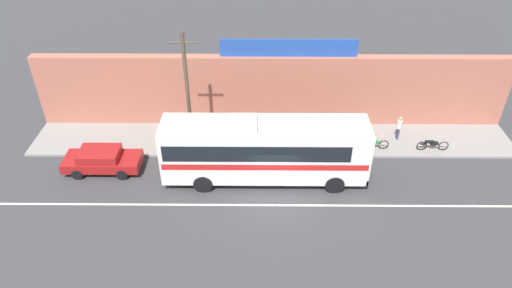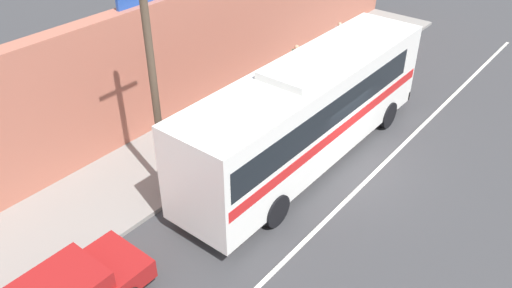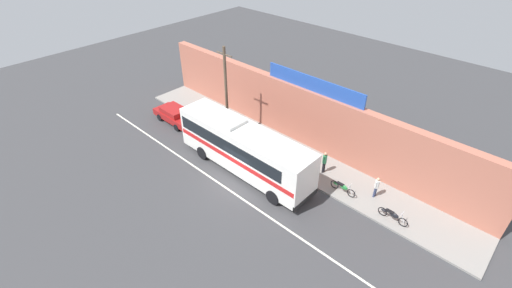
# 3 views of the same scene
# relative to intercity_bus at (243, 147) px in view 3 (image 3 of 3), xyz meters

# --- Properties ---
(ground_plane) EXTENTS (70.00, 70.00, 0.00)m
(ground_plane) POSITION_rel_intercity_bus_xyz_m (0.60, -1.48, -2.06)
(ground_plane) COLOR #3A3A3D
(sidewalk_slab) EXTENTS (30.00, 3.60, 0.14)m
(sidewalk_slab) POSITION_rel_intercity_bus_xyz_m (0.60, 3.72, -1.99)
(sidewalk_slab) COLOR gray
(sidewalk_slab) RESTS_ON ground_plane
(storefront_facade) EXTENTS (30.00, 0.70, 4.80)m
(storefront_facade) POSITION_rel_intercity_bus_xyz_m (0.60, 5.87, 0.34)
(storefront_facade) COLOR #B26651
(storefront_facade) RESTS_ON ground_plane
(storefront_billboard) EXTENTS (8.36, 0.12, 1.10)m
(storefront_billboard) POSITION_rel_intercity_bus_xyz_m (1.54, 5.87, 3.29)
(storefront_billboard) COLOR #234CAD
(storefront_billboard) RESTS_ON storefront_facade
(road_center_stripe) EXTENTS (30.00, 0.14, 0.01)m
(road_center_stripe) POSITION_rel_intercity_bus_xyz_m (0.60, -2.28, -2.06)
(road_center_stripe) COLOR silver
(road_center_stripe) RESTS_ON ground_plane
(intercity_bus) EXTENTS (11.14, 2.61, 3.78)m
(intercity_bus) POSITION_rel_intercity_bus_xyz_m (0.00, 0.00, 0.00)
(intercity_bus) COLOR white
(intercity_bus) RESTS_ON ground_plane
(parked_car) EXTENTS (4.33, 1.86, 1.37)m
(parked_car) POSITION_rel_intercity_bus_xyz_m (-9.22, 0.66, -1.33)
(parked_car) COLOR maroon
(parked_car) RESTS_ON ground_plane
(utility_pole) EXTENTS (1.60, 0.22, 7.53)m
(utility_pole) POSITION_rel_intercity_bus_xyz_m (-4.26, 2.47, 1.97)
(utility_pole) COLOR brown
(utility_pole) RESTS_ON sidewalk_slab
(motorcycle_blue) EXTENTS (1.93, 0.56, 0.94)m
(motorcycle_blue) POSITION_rel_intercity_bus_xyz_m (10.27, 2.59, -1.50)
(motorcycle_blue) COLOR black
(motorcycle_blue) RESTS_ON sidewalk_slab
(motorcycle_black) EXTENTS (1.90, 0.56, 0.94)m
(motorcycle_black) POSITION_rel_intercity_bus_xyz_m (6.68, 2.70, -1.50)
(motorcycle_black) COLOR black
(motorcycle_black) RESTS_ON sidewalk_slab
(pedestrian_far_right) EXTENTS (0.30, 0.48, 1.75)m
(pedestrian_far_right) POSITION_rel_intercity_bus_xyz_m (4.55, 3.62, -0.90)
(pedestrian_far_right) COLOR black
(pedestrian_far_right) RESTS_ON sidewalk_slab
(pedestrian_by_curb) EXTENTS (0.30, 0.48, 1.58)m
(pedestrian_by_curb) POSITION_rel_intercity_bus_xyz_m (8.47, 3.84, -1.01)
(pedestrian_by_curb) COLOR navy
(pedestrian_by_curb) RESTS_ON sidewalk_slab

